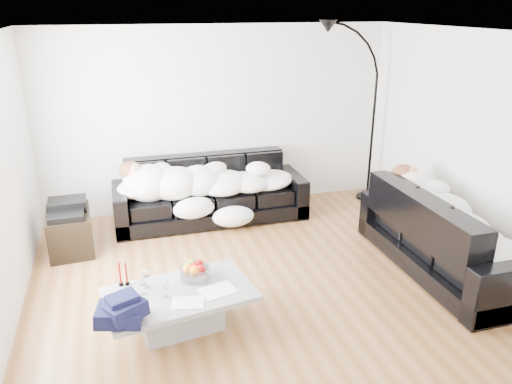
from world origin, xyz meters
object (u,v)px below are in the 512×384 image
object	(u,v)px
sleeper_back	(210,177)
av_cabinet	(70,231)
coffee_table	(181,310)
shoes	(418,262)
sofa_back	(210,190)
wine_glass_b	(142,286)
wine_glass_a	(146,278)
candle_right	(126,274)
floor_lamp	(373,125)
fruit_bowl	(195,270)
candle_left	(120,274)
stereo	(67,207)
sleeper_right	(449,216)
sofa_right	(447,232)
wine_glass_c	(166,289)

from	to	relation	value
sleeper_back	av_cabinet	size ratio (longest dim) A/B	3.03
coffee_table	shoes	distance (m)	2.83
sofa_back	coffee_table	distance (m)	2.55
wine_glass_b	shoes	distance (m)	3.17
wine_glass_a	av_cabinet	size ratio (longest dim) A/B	0.25
sofa_back	candle_right	distance (m)	2.48
wine_glass_a	wine_glass_b	distance (m)	0.11
wine_glass_a	floor_lamp	bearing A→B (deg)	33.83
sleeper_back	coffee_table	world-z (taller)	sleeper_back
fruit_bowl	candle_left	size ratio (longest dim) A/B	1.21
coffee_table	candle_right	size ratio (longest dim) A/B	5.92
fruit_bowl	stereo	xyz separation A→B (m)	(-1.25, 1.74, 0.09)
sleeper_back	sofa_back	bearing A→B (deg)	90.00
wine_glass_b	candle_left	bearing A→B (deg)	133.10
wine_glass_b	stereo	world-z (taller)	stereo
candle_right	floor_lamp	size ratio (longest dim) A/B	0.10
sleeper_back	candle_right	world-z (taller)	sleeper_back
sofa_back	candle_right	xyz separation A→B (m)	(-1.22, -2.16, 0.07)
fruit_bowl	shoes	xyz separation A→B (m)	(2.62, 0.21, -0.42)
wine_glass_a	stereo	distance (m)	1.95
wine_glass_b	stereo	bearing A→B (deg)	111.62
floor_lamp	sleeper_right	bearing A→B (deg)	-79.88
sofa_right	coffee_table	world-z (taller)	sofa_right
wine_glass_b	av_cabinet	bearing A→B (deg)	111.62
shoes	sofa_back	bearing A→B (deg)	142.36
av_cabinet	wine_glass_c	bearing A→B (deg)	-68.47
sleeper_right	fruit_bowl	world-z (taller)	sleeper_right
sleeper_right	candle_right	distance (m)	3.49
sleeper_right	wine_glass_b	xyz separation A→B (m)	(-3.35, -0.23, -0.19)
fruit_bowl	wine_glass_c	bearing A→B (deg)	-139.54
fruit_bowl	sofa_back	bearing A→B (deg)	75.23
fruit_bowl	wine_glass_a	distance (m)	0.46
wine_glass_b	wine_glass_c	distance (m)	0.23
candle_left	av_cabinet	xyz separation A→B (m)	(-0.56, 1.69, -0.25)
sleeper_right	coffee_table	bearing A→B (deg)	95.52
sleeper_back	candle_left	bearing A→B (deg)	-121.08
av_cabinet	sofa_back	bearing A→B (deg)	10.67
candle_right	sleeper_back	bearing A→B (deg)	60.05
sofa_back	fruit_bowl	size ratio (longest dim) A/B	9.07
wine_glass_b	wine_glass_a	bearing A→B (deg)	67.66
sofa_right	wine_glass_b	bearing A→B (deg)	93.97
shoes	av_cabinet	size ratio (longest dim) A/B	0.64
av_cabinet	wine_glass_b	bearing A→B (deg)	-72.21
coffee_table	sofa_right	bearing A→B (deg)	5.52
sofa_back	av_cabinet	xyz separation A→B (m)	(-1.83, -0.47, -0.18)
coffee_table	candle_right	distance (m)	0.60
sleeper_back	wine_glass_c	size ratio (longest dim) A/B	14.27
wine_glass_b	av_cabinet	xyz separation A→B (m)	(-0.75, 1.89, -0.21)
wine_glass_a	candle_right	bearing A→B (deg)	150.71
sleeper_right	candle_right	world-z (taller)	sleeper_right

